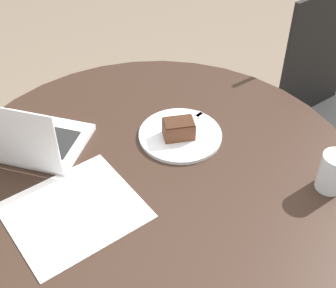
% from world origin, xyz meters
% --- Properties ---
extents(dining_table, '(1.23, 1.23, 0.75)m').
position_xyz_m(dining_table, '(0.00, 0.00, 0.63)').
color(dining_table, black).
rests_on(dining_table, ground_plane).
extents(chair, '(0.53, 0.53, 0.99)m').
position_xyz_m(chair, '(0.91, -0.23, 0.50)').
color(chair, black).
rests_on(chair, ground_plane).
extents(paper_document, '(0.41, 0.39, 0.00)m').
position_xyz_m(paper_document, '(-0.24, 0.09, 0.75)').
color(paper_document, white).
rests_on(paper_document, dining_table).
extents(plate, '(0.26, 0.26, 0.01)m').
position_xyz_m(plate, '(0.18, 0.03, 0.75)').
color(plate, silver).
rests_on(plate, dining_table).
extents(cake_slice, '(0.11, 0.11, 0.06)m').
position_xyz_m(cake_slice, '(0.16, 0.03, 0.79)').
color(cake_slice, brown).
rests_on(cake_slice, plate).
extents(fork, '(0.17, 0.04, 0.00)m').
position_xyz_m(fork, '(0.24, 0.04, 0.76)').
color(fork, silver).
rests_on(fork, plate).
extents(water_glass, '(0.08, 0.08, 0.12)m').
position_xyz_m(water_glass, '(0.24, -0.43, 0.80)').
color(water_glass, silver).
rests_on(water_glass, dining_table).
extents(laptop, '(0.32, 0.37, 0.22)m').
position_xyz_m(laptop, '(-0.14, 0.37, 0.79)').
color(laptop, silver).
rests_on(laptop, dining_table).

